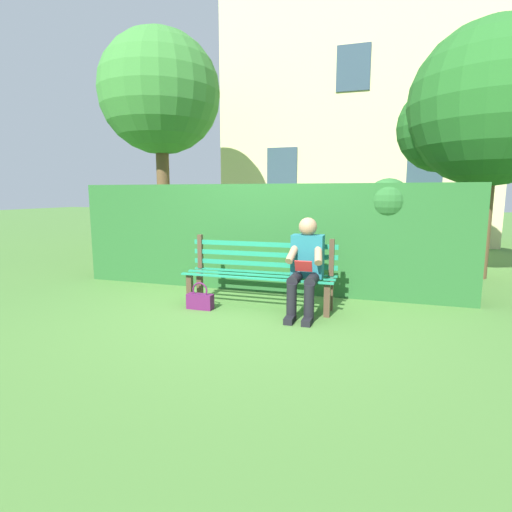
{
  "coord_description": "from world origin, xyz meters",
  "views": [
    {
      "loc": [
        -1.46,
        4.72,
        1.44
      ],
      "look_at": [
        0.0,
        0.1,
        0.68
      ],
      "focal_mm": 27.97,
      "sensor_mm": 36.0,
      "label": 1
    }
  ],
  "objects_px": {
    "tree": "(482,110)",
    "handbag": "(200,300)",
    "person_seated": "(306,264)",
    "park_bench": "(260,272)",
    "tree_far": "(157,97)"
  },
  "relations": [
    {
      "from": "tree",
      "to": "handbag",
      "type": "height_order",
      "value": "tree"
    },
    {
      "from": "handbag",
      "to": "park_bench",
      "type": "bearing_deg",
      "value": -150.86
    },
    {
      "from": "person_seated",
      "to": "handbag",
      "type": "relative_size",
      "value": 3.38
    },
    {
      "from": "tree_far",
      "to": "person_seated",
      "type": "bearing_deg",
      "value": 136.79
    },
    {
      "from": "person_seated",
      "to": "handbag",
      "type": "height_order",
      "value": "person_seated"
    },
    {
      "from": "park_bench",
      "to": "tree",
      "type": "xyz_separation_m",
      "value": [
        -2.96,
        -2.85,
        2.35
      ]
    },
    {
      "from": "tree",
      "to": "tree_far",
      "type": "distance_m",
      "value": 6.83
    },
    {
      "from": "person_seated",
      "to": "tree_far",
      "type": "distance_m",
      "value": 6.72
    },
    {
      "from": "park_bench",
      "to": "handbag",
      "type": "xyz_separation_m",
      "value": [
        0.67,
        0.38,
        -0.34
      ]
    },
    {
      "from": "person_seated",
      "to": "tree",
      "type": "relative_size",
      "value": 0.28
    },
    {
      "from": "park_bench",
      "to": "person_seated",
      "type": "relative_size",
      "value": 1.68
    },
    {
      "from": "tree",
      "to": "handbag",
      "type": "distance_m",
      "value": 5.55
    },
    {
      "from": "person_seated",
      "to": "tree_far",
      "type": "bearing_deg",
      "value": -43.21
    },
    {
      "from": "person_seated",
      "to": "tree_far",
      "type": "relative_size",
      "value": 0.22
    },
    {
      "from": "tree",
      "to": "tree_far",
      "type": "xyz_separation_m",
      "value": [
        6.69,
        -1.07,
        0.89
      ]
    }
  ]
}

